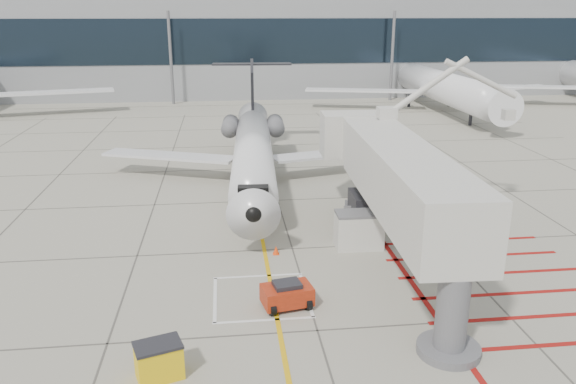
{
  "coord_description": "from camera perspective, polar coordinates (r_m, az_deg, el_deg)",
  "views": [
    {
      "loc": [
        -3.35,
        -22.95,
        11.9
      ],
      "look_at": [
        0.0,
        6.0,
        2.5
      ],
      "focal_mm": 35.0,
      "sensor_mm": 36.0,
      "label": 1
    }
  ],
  "objects": [
    {
      "name": "cone_nose",
      "position": [
        28.94,
        -1.23,
        -5.92
      ],
      "size": [
        0.33,
        0.33,
        0.45
      ],
      "primitive_type": "cone",
      "color": "#EF3E0C",
      "rests_on": "ground_plane"
    },
    {
      "name": "ground_power_unit",
      "position": [
        29.74,
        7.21,
        -3.84
      ],
      "size": [
        2.46,
        1.46,
        1.93
      ],
      "primitive_type": null,
      "rotation": [
        0.0,
        0.0,
        -0.02
      ],
      "color": "silver",
      "rests_on": "ground_plane"
    },
    {
      "name": "baggage_cart",
      "position": [
        33.48,
        7.31,
        -2.03
      ],
      "size": [
        2.1,
        1.62,
        1.17
      ],
      "primitive_type": null,
      "rotation": [
        0.0,
        0.0,
        -0.27
      ],
      "color": "slate",
      "rests_on": "ground_plane"
    },
    {
      "name": "bg_aircraft_c",
      "position": [
        74.25,
        14.93,
        12.32
      ],
      "size": [
        32.79,
        36.43,
        10.93
      ],
      "primitive_type": null,
      "color": "silver",
      "rests_on": "ground_plane"
    },
    {
      "name": "pushback_tug",
      "position": [
        23.93,
        -0.1,
        -10.3
      ],
      "size": [
        2.27,
        1.66,
        1.2
      ],
      "primitive_type": null,
      "rotation": [
        0.0,
        0.0,
        0.19
      ],
      "color": "#AA2910",
      "rests_on": "ground_plane"
    },
    {
      "name": "terminal_glass_band",
      "position": [
        80.12,
        3.11,
        15.06
      ],
      "size": [
        180.0,
        0.1,
        6.0
      ],
      "primitive_type": "cube",
      "color": "black",
      "rests_on": "ground_plane"
    },
    {
      "name": "regional_jet",
      "position": [
        37.47,
        -3.6,
        5.43
      ],
      "size": [
        24.86,
        30.6,
        7.69
      ],
      "primitive_type": null,
      "rotation": [
        0.0,
        0.0,
        -0.05
      ],
      "color": "silver",
      "rests_on": "ground_plane"
    },
    {
      "name": "jet_bridge",
      "position": [
        26.29,
        11.67,
        -0.03
      ],
      "size": [
        10.16,
        20.25,
        7.97
      ],
      "primitive_type": null,
      "rotation": [
        0.0,
        0.0,
        -0.04
      ],
      "color": "silver",
      "rests_on": "ground_plane"
    },
    {
      "name": "cone_side",
      "position": [
        32.7,
        5.67,
        -3.06
      ],
      "size": [
        0.38,
        0.38,
        0.53
      ],
      "primitive_type": "cone",
      "color": "orange",
      "rests_on": "ground_plane"
    },
    {
      "name": "ground_plane",
      "position": [
        26.07,
        1.54,
        -9.29
      ],
      "size": [
        260.0,
        260.0,
        0.0
      ],
      "primitive_type": "plane",
      "color": "#9D9A88",
      "rests_on": "ground"
    },
    {
      "name": "spill_bin",
      "position": [
        20.28,
        -12.98,
        -16.32
      ],
      "size": [
        1.75,
        1.42,
        1.31
      ],
      "primitive_type": null,
      "rotation": [
        0.0,
        0.0,
        0.31
      ],
      "color": "yellow",
      "rests_on": "ground_plane"
    },
    {
      "name": "terminal_building",
      "position": [
        94.03,
        1.63,
        14.88
      ],
      "size": [
        180.0,
        28.0,
        14.0
      ],
      "primitive_type": "cube",
      "color": "gray",
      "rests_on": "ground_plane"
    }
  ]
}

